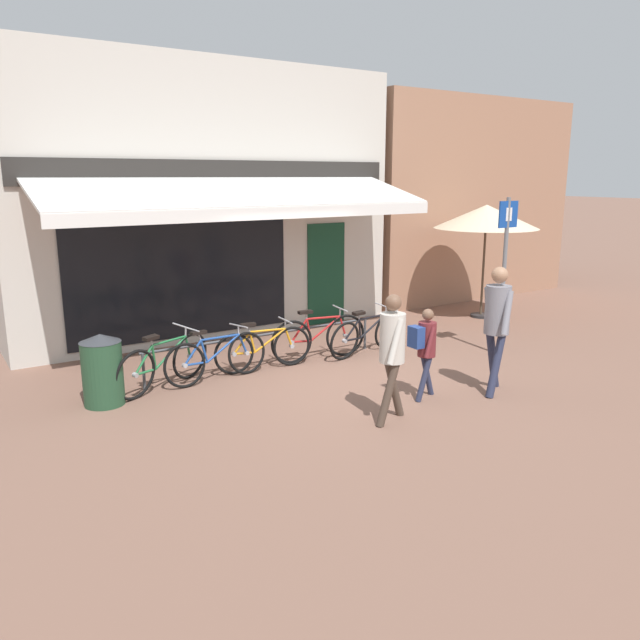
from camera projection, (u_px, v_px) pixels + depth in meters
name	position (u px, v px, depth m)	size (l,w,h in m)	color
ground_plane	(340.00, 377.00, 9.66)	(160.00, 160.00, 0.00)	brown
shop_front	(192.00, 200.00, 12.66)	(7.61, 4.78, 5.13)	beige
neighbour_building	(431.00, 198.00, 16.88)	(6.09, 4.00, 4.90)	#9E7056
bike_rack_rail	(266.00, 338.00, 10.08)	(4.13, 0.04, 0.57)	#47494F
bicycle_green	(164.00, 363.00, 9.05)	(1.71, 0.91, 0.89)	black
bicycle_blue	(216.00, 357.00, 9.44)	(1.74, 0.52, 0.82)	black
bicycle_orange	(263.00, 348.00, 9.96)	(1.65, 0.52, 0.80)	black
bicycle_red	(319.00, 337.00, 10.50)	(1.74, 0.52, 0.88)	black
bicycle_black	(367.00, 334.00, 10.84)	(1.78, 0.52, 0.84)	black
pedestrian_adult	(392.00, 344.00, 7.73)	(0.57, 0.52, 1.65)	#47382D
pedestrian_child	(425.00, 343.00, 8.57)	(0.49, 0.39, 1.29)	#282D47
pedestrian_second_adult	(497.00, 316.00, 8.77)	(0.58, 0.65, 1.84)	#282D47
litter_bin	(102.00, 369.00, 8.41)	(0.55, 0.55, 0.99)	#23472D
parking_sign	(505.00, 261.00, 10.55)	(0.44, 0.07, 2.70)	slate
cafe_parasol	(486.00, 217.00, 13.31)	(2.22, 2.22, 2.45)	#4C3D2D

